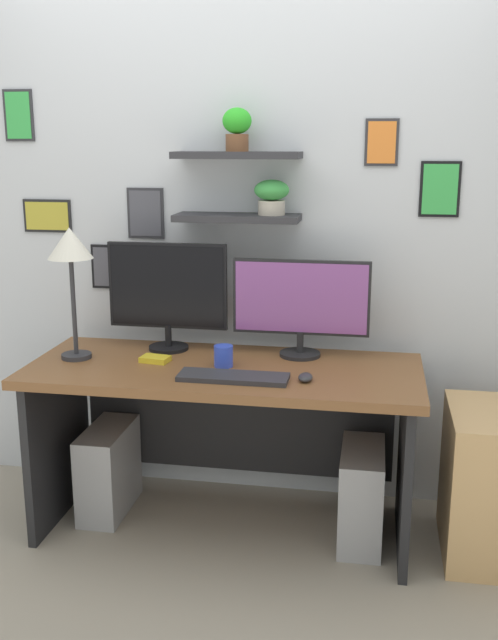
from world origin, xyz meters
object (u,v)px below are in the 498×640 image
at_px(desk_lamp, 70,252).
at_px(coffee_mug, 224,356).
at_px(scissors_tray, 155,359).
at_px(monitor_right, 301,303).
at_px(computer_tower_right, 361,495).
at_px(computer_mouse, 305,377).
at_px(computer_tower_left, 109,470).
at_px(monitor_left, 168,292).
at_px(keyboard, 233,377).
at_px(desk, 227,408).

bearing_deg(desk_lamp, coffee_mug, -0.41).
xyz_separation_m(desk_lamp, scissors_tray, (0.36, 0.01, -0.45)).
relative_size(monitor_right, computer_tower_right, 1.45).
height_order(computer_mouse, computer_tower_left, computer_mouse).
height_order(monitor_right, computer_mouse, monitor_right).
relative_size(monitor_left, keyboard, 1.23).
xyz_separation_m(computer_mouse, coffee_mug, (-0.35, 0.13, 0.03)).
relative_size(monitor_right, computer_mouse, 6.64).
height_order(monitor_right, coffee_mug, monitor_right).
distance_m(monitor_right, computer_tower_right, 0.86).
height_order(computer_mouse, coffee_mug, coffee_mug).
height_order(monitor_left, scissors_tray, monitor_left).
distance_m(desk_lamp, computer_tower_left, 1.02).
bearing_deg(desk, desk_lamp, -175.83).
distance_m(scissors_tray, computer_tower_left, 0.62).
bearing_deg(computer_tower_right, scissors_tray, 179.67).
bearing_deg(computer_mouse, keyboard, -173.48).
relative_size(monitor_right, keyboard, 1.36).
bearing_deg(desk, computer_mouse, -27.44).
height_order(monitor_left, computer_tower_left, monitor_left).
distance_m(monitor_left, monitor_right, 0.60).
distance_m(monitor_left, desk_lamp, 0.46).
distance_m(desk, computer_tower_right, 0.68).
height_order(desk, coffee_mug, coffee_mug).
bearing_deg(desk, monitor_right, 28.39).
bearing_deg(desk_lamp, computer_tower_left, 30.04).
bearing_deg(coffee_mug, computer_tower_left, 173.73).
height_order(coffee_mug, computer_tower_left, coffee_mug).
bearing_deg(desk, keyboard, -71.28).
distance_m(desk, coffee_mug, 0.26).
relative_size(computer_mouse, desk_lamp, 0.16).
relative_size(computer_mouse, computer_tower_left, 0.22).
height_order(desk, monitor_left, monitor_left).
xyz_separation_m(coffee_mug, computer_tower_left, (-0.56, 0.06, -0.59)).
relative_size(coffee_mug, computer_tower_right, 0.22).
relative_size(monitor_left, computer_tower_right, 1.31).
height_order(monitor_right, scissors_tray, monitor_right).
height_order(desk, desk_lamp, desk_lamp).
bearing_deg(monitor_left, coffee_mug, -35.28).
xyz_separation_m(coffee_mug, computer_tower_right, (0.59, 0.01, -0.59)).
relative_size(monitor_left, monitor_right, 0.91).
relative_size(desk_lamp, coffee_mug, 6.35).
bearing_deg(coffee_mug, desk_lamp, 179.59).
xyz_separation_m(computer_mouse, computer_tower_right, (0.24, 0.14, -0.56)).
bearing_deg(coffee_mug, monitor_right, 35.93).
xyz_separation_m(desk, monitor_right, (0.30, 0.16, 0.45)).
height_order(scissors_tray, computer_tower_right, scissors_tray).
relative_size(desk, monitor_left, 3.06).
height_order(scissors_tray, computer_tower_left, scissors_tray).
relative_size(monitor_left, coffee_mug, 6.02).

